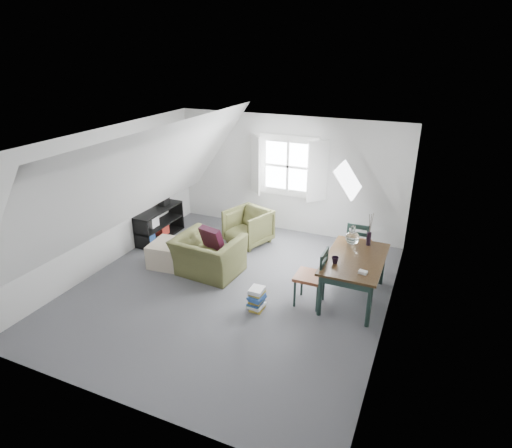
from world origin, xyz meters
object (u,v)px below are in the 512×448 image
at_px(dining_chair_far, 358,244).
at_px(magazine_stack, 257,299).
at_px(dining_table, 355,263).
at_px(armchair_far, 248,243).
at_px(media_shelf, 157,225).
at_px(ottoman, 170,254).
at_px(armchair_near, 209,273).
at_px(dining_chair_near, 312,276).

relative_size(dining_chair_far, magazine_stack, 2.54).
bearing_deg(magazine_stack, dining_table, 34.84).
relative_size(armchair_far, dining_table, 0.54).
bearing_deg(media_shelf, ottoman, -39.63).
bearing_deg(armchair_near, dining_table, -170.84).
xyz_separation_m(dining_chair_near, magazine_stack, (-0.73, -0.49, -0.32)).
bearing_deg(ottoman, dining_chair_far, 21.90).
bearing_deg(dining_chair_near, ottoman, -89.85).
distance_m(dining_table, dining_chair_near, 0.71).
xyz_separation_m(dining_table, dining_chair_far, (-0.15, 1.10, -0.16)).
bearing_deg(armchair_near, armchair_far, -90.07).
relative_size(dining_table, dining_chair_near, 1.54).
bearing_deg(magazine_stack, dining_chair_far, 60.27).
bearing_deg(media_shelf, dining_table, -4.52).
distance_m(armchair_near, dining_chair_near, 2.03).
height_order(ottoman, dining_chair_far, dining_chair_far).
bearing_deg(dining_chair_near, magazine_stack, -51.63).
xyz_separation_m(ottoman, dining_table, (3.36, 0.19, 0.42)).
height_order(dining_chair_far, media_shelf, dining_chair_far).
height_order(armchair_near, dining_chair_near, dining_chair_near).
xyz_separation_m(armchair_near, magazine_stack, (1.23, -0.69, 0.18)).
bearing_deg(dining_chair_near, armchair_far, -127.16).
bearing_deg(dining_chair_far, ottoman, 24.85).
xyz_separation_m(ottoman, dining_chair_near, (2.80, -0.22, 0.28)).
distance_m(ottoman, dining_table, 3.39).
bearing_deg(media_shelf, armchair_near, -22.76).
xyz_separation_m(ottoman, magazine_stack, (2.07, -0.71, -0.04)).
bearing_deg(dining_chair_near, armchair_near, -91.15).
distance_m(armchair_far, dining_table, 2.78).
relative_size(dining_table, dining_chair_far, 1.61).
distance_m(dining_chair_far, magazine_stack, 2.31).
height_order(dining_chair_far, dining_chair_near, dining_chair_near).
bearing_deg(armchair_near, dining_chair_far, -146.77).
distance_m(armchair_far, media_shelf, 1.95).
distance_m(armchair_near, magazine_stack, 1.42).
xyz_separation_m(dining_chair_near, media_shelf, (-3.70, 1.10, -0.21)).
xyz_separation_m(armchair_near, dining_table, (2.52, 0.21, 0.64)).
height_order(ottoman, dining_table, dining_table).
relative_size(armchair_near, dining_table, 0.75).
height_order(armchair_far, dining_table, dining_table).
bearing_deg(ottoman, armchair_near, -1.35).
bearing_deg(armchair_near, magazine_stack, 155.25).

